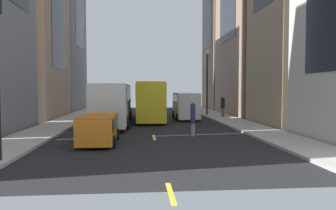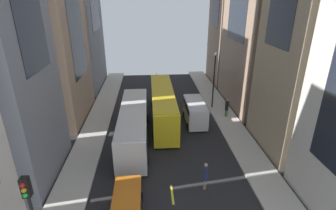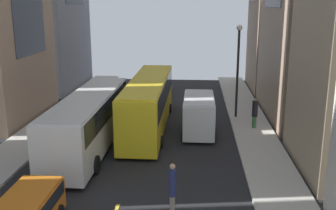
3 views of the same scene
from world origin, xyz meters
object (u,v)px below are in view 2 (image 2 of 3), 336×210
city_bus_white (134,122)px  pedestrian_walking_far (205,175)px  delivery_van_white (195,110)px  pedestrian_waiting_curb (227,108)px  streetcar_yellow (163,103)px  car_orange_0 (127,205)px

city_bus_white → pedestrian_walking_far: bearing=-54.0°
delivery_van_white → pedestrian_walking_far: 11.12m
pedestrian_waiting_curb → delivery_van_white: bearing=13.3°
streetcar_yellow → car_orange_0: streetcar_yellow is taller
delivery_van_white → car_orange_0: (-6.72, -13.25, -0.58)m
pedestrian_walking_far → car_orange_0: bearing=-117.0°
streetcar_yellow → delivery_van_white: bearing=-16.6°
car_orange_0 → pedestrian_walking_far: 6.00m
pedestrian_waiting_curb → car_orange_0: bearing=51.7°
car_orange_0 → city_bus_white: bearing=89.8°
city_bus_white → streetcar_yellow: (3.12, 4.49, 0.12)m
pedestrian_waiting_curb → pedestrian_walking_far: pedestrian_waiting_curb is taller
city_bus_white → delivery_van_white: bearing=27.2°
pedestrian_waiting_curb → pedestrian_walking_far: size_ratio=0.94×
delivery_van_white → streetcar_yellow: bearing=163.4°
streetcar_yellow → pedestrian_walking_far: 12.38m
city_bus_white → pedestrian_waiting_curb: city_bus_white is taller
delivery_van_white → car_orange_0: delivery_van_white is taller
delivery_van_white → pedestrian_waiting_curb: (3.95, 1.05, -0.23)m
city_bus_white → pedestrian_waiting_curb: size_ratio=5.74×
streetcar_yellow → delivery_van_white: size_ratio=2.59×
city_bus_white → pedestrian_waiting_curb: 11.57m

